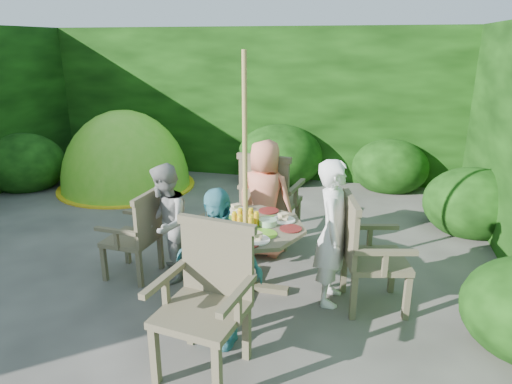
% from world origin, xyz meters
% --- Properties ---
extents(ground, '(60.00, 60.00, 0.00)m').
position_xyz_m(ground, '(0.00, 0.00, 0.00)').
color(ground, '#403E39').
rests_on(ground, ground).
extents(hedge_enclosure, '(9.00, 9.00, 2.50)m').
position_xyz_m(hedge_enclosure, '(0.00, 1.33, 1.25)').
color(hedge_enclosure, black).
rests_on(hedge_enclosure, ground).
extents(patio_table, '(1.13, 1.13, 0.79)m').
position_xyz_m(patio_table, '(0.99, -0.28, 0.55)').
color(patio_table, '#48412F').
rests_on(patio_table, ground).
extents(parasol_pole, '(0.04, 0.04, 2.20)m').
position_xyz_m(parasol_pole, '(0.99, -0.28, 1.10)').
color(parasol_pole, olive).
rests_on(parasol_pole, ground).
extents(garden_chair_right, '(0.64, 0.69, 0.98)m').
position_xyz_m(garden_chair_right, '(2.08, -0.30, 0.52)').
color(garden_chair_right, '#48412F').
rests_on(garden_chair_right, ground).
extents(garden_chair_left, '(0.50, 0.55, 0.86)m').
position_xyz_m(garden_chair_left, '(-0.12, -0.28, 0.46)').
color(garden_chair_left, '#48412F').
rests_on(garden_chair_left, ground).
extents(garden_chair_back, '(0.71, 0.65, 1.06)m').
position_xyz_m(garden_chair_back, '(0.97, 0.81, 0.56)').
color(garden_chair_back, '#48412F').
rests_on(garden_chair_back, ground).
extents(garden_chair_front, '(0.69, 0.63, 1.03)m').
position_xyz_m(garden_chair_front, '(1.00, -1.37, 0.55)').
color(garden_chair_front, '#48412F').
rests_on(garden_chair_front, ground).
extents(child_right, '(0.33, 0.49, 1.33)m').
position_xyz_m(child_right, '(1.79, -0.28, 0.66)').
color(child_right, white).
rests_on(child_right, ground).
extents(child_left, '(0.60, 0.68, 1.18)m').
position_xyz_m(child_left, '(0.19, -0.28, 0.59)').
color(child_left, '#979692').
rests_on(child_left, ground).
extents(child_back, '(0.68, 0.49, 1.29)m').
position_xyz_m(child_back, '(0.99, 0.52, 0.65)').
color(child_back, '#EB8161').
rests_on(child_back, ground).
extents(child_front, '(0.79, 0.46, 1.27)m').
position_xyz_m(child_front, '(0.99, -1.08, 0.63)').
color(child_front, teal).
rests_on(child_front, ground).
extents(dome_tent, '(2.50, 2.50, 2.50)m').
position_xyz_m(dome_tent, '(-1.75, 2.39, 0.00)').
color(dome_tent, '#6CD028').
rests_on(dome_tent, ground).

